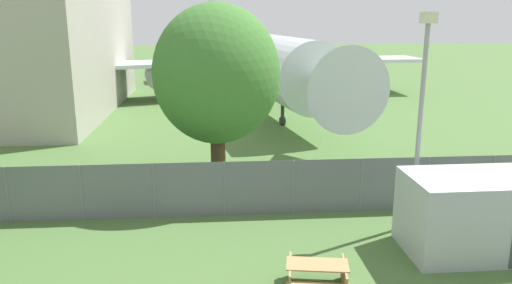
% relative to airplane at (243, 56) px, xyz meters
% --- Properties ---
extents(perimeter_fence, '(56.07, 0.07, 2.06)m').
position_rel_airplane_xyz_m(perimeter_fence, '(0.31, -26.37, -2.68)').
color(perimeter_fence, slate).
rests_on(perimeter_fence, ground).
extents(airplane, '(34.35, 42.86, 12.20)m').
position_rel_airplane_xyz_m(airplane, '(0.00, 0.00, 0.00)').
color(airplane, silver).
rests_on(airplane, ground).
extents(portable_cabin, '(4.60, 2.59, 2.45)m').
position_rel_airplane_xyz_m(portable_cabin, '(5.58, -29.88, -2.48)').
color(portable_cabin, silver).
rests_on(portable_cabin, ground).
extents(picnic_bench_near_cabin, '(1.85, 1.65, 0.76)m').
position_rel_airplane_xyz_m(picnic_bench_near_cabin, '(0.11, -31.74, -3.24)').
color(picnic_bench_near_cabin, tan).
rests_on(picnic_bench_near_cabin, ground).
extents(tree_near_hangar, '(5.17, 5.17, 7.70)m').
position_rel_airplane_xyz_m(tree_near_hangar, '(-2.43, -23.29, 1.13)').
color(tree_near_hangar, '#4C3823').
rests_on(tree_near_hangar, ground).
extents(light_mast, '(0.44, 0.44, 7.28)m').
position_rel_airplane_xyz_m(light_mast, '(4.29, -27.84, 0.78)').
color(light_mast, '#99999E').
rests_on(light_mast, ground).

